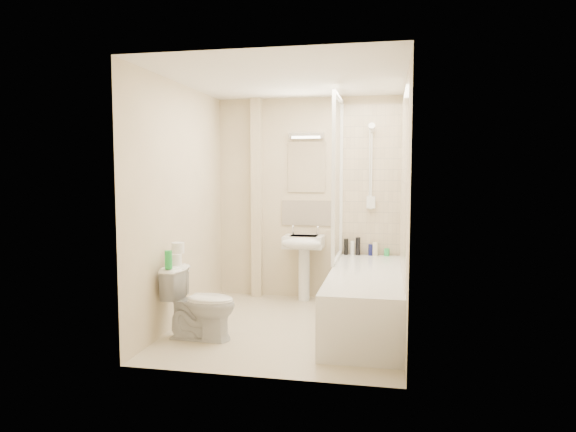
# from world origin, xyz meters

# --- Properties ---
(floor) EXTENTS (2.50, 2.50, 0.00)m
(floor) POSITION_xyz_m (0.00, 0.00, 0.00)
(floor) COLOR beige
(floor) RESTS_ON ground
(wall_back) EXTENTS (2.20, 0.02, 2.40)m
(wall_back) POSITION_xyz_m (0.00, 1.25, 1.20)
(wall_back) COLOR beige
(wall_back) RESTS_ON ground
(wall_left) EXTENTS (0.02, 2.50, 2.40)m
(wall_left) POSITION_xyz_m (-1.10, 0.00, 1.20)
(wall_left) COLOR beige
(wall_left) RESTS_ON ground
(wall_right) EXTENTS (0.02, 2.50, 2.40)m
(wall_right) POSITION_xyz_m (1.10, 0.00, 1.20)
(wall_right) COLOR beige
(wall_right) RESTS_ON ground
(ceiling) EXTENTS (2.20, 2.50, 0.02)m
(ceiling) POSITION_xyz_m (0.00, 0.00, 2.40)
(ceiling) COLOR white
(ceiling) RESTS_ON wall_back
(tile_back) EXTENTS (0.70, 0.01, 1.75)m
(tile_back) POSITION_xyz_m (0.75, 1.24, 1.42)
(tile_back) COLOR beige
(tile_back) RESTS_ON wall_back
(tile_right) EXTENTS (0.01, 2.10, 1.75)m
(tile_right) POSITION_xyz_m (1.09, 0.15, 1.42)
(tile_right) COLOR beige
(tile_right) RESTS_ON wall_right
(pipe_boxing) EXTENTS (0.12, 0.12, 2.40)m
(pipe_boxing) POSITION_xyz_m (-0.62, 1.19, 1.20)
(pipe_boxing) COLOR beige
(pipe_boxing) RESTS_ON ground
(splashback) EXTENTS (0.60, 0.02, 0.30)m
(splashback) POSITION_xyz_m (-0.02, 1.24, 1.03)
(splashback) COLOR beige
(splashback) RESTS_ON wall_back
(mirror) EXTENTS (0.46, 0.01, 0.60)m
(mirror) POSITION_xyz_m (-0.02, 1.24, 1.58)
(mirror) COLOR white
(mirror) RESTS_ON wall_back
(strip_light) EXTENTS (0.42, 0.07, 0.07)m
(strip_light) POSITION_xyz_m (-0.02, 1.22, 1.95)
(strip_light) COLOR silver
(strip_light) RESTS_ON wall_back
(bathtub) EXTENTS (0.70, 2.10, 0.55)m
(bathtub) POSITION_xyz_m (0.75, 0.15, 0.29)
(bathtub) COLOR white
(bathtub) RESTS_ON ground
(shower_screen) EXTENTS (0.04, 0.92, 1.80)m
(shower_screen) POSITION_xyz_m (0.40, 0.80, 1.45)
(shower_screen) COLOR white
(shower_screen) RESTS_ON bathtub
(shower_fixture) EXTENTS (0.10, 0.16, 0.99)m
(shower_fixture) POSITION_xyz_m (0.75, 1.19, 1.55)
(shower_fixture) COLOR white
(shower_fixture) RESTS_ON wall_back
(pedestal_sink) EXTENTS (0.46, 0.44, 0.89)m
(pedestal_sink) POSITION_xyz_m (-0.02, 1.01, 0.62)
(pedestal_sink) COLOR white
(pedestal_sink) RESTS_ON ground
(bottle_black_a) EXTENTS (0.05, 0.05, 0.19)m
(bottle_black_a) POSITION_xyz_m (0.47, 1.16, 0.65)
(bottle_black_a) COLOR black
(bottle_black_a) RESTS_ON bathtub
(bottle_white_a) EXTENTS (0.05, 0.05, 0.17)m
(bottle_white_a) POSITION_xyz_m (0.54, 1.16, 0.63)
(bottle_white_a) COLOR white
(bottle_white_a) RESTS_ON bathtub
(bottle_black_b) EXTENTS (0.05, 0.05, 0.21)m
(bottle_black_b) POSITION_xyz_m (0.61, 1.16, 0.66)
(bottle_black_b) COLOR black
(bottle_black_b) RESTS_ON bathtub
(bottle_blue) EXTENTS (0.05, 0.05, 0.13)m
(bottle_blue) POSITION_xyz_m (0.75, 1.16, 0.62)
(bottle_blue) COLOR #121651
(bottle_blue) RESTS_ON bathtub
(bottle_cream) EXTENTS (0.07, 0.07, 0.16)m
(bottle_cream) POSITION_xyz_m (0.81, 1.16, 0.63)
(bottle_cream) COLOR beige
(bottle_cream) RESTS_ON bathtub
(bottle_green) EXTENTS (0.06, 0.06, 0.09)m
(bottle_green) POSITION_xyz_m (0.94, 1.16, 0.59)
(bottle_green) COLOR green
(bottle_green) RESTS_ON bathtub
(toilet) EXTENTS (0.42, 0.68, 0.66)m
(toilet) POSITION_xyz_m (-0.72, -0.48, 0.33)
(toilet) COLOR white
(toilet) RESTS_ON ground
(toilet_roll_lower) EXTENTS (0.10, 0.10, 0.10)m
(toilet_roll_lower) POSITION_xyz_m (-0.98, -0.42, 0.71)
(toilet_roll_lower) COLOR white
(toilet_roll_lower) RESTS_ON toilet
(toilet_roll_upper) EXTENTS (0.12, 0.12, 0.10)m
(toilet_roll_upper) POSITION_xyz_m (-0.98, -0.37, 0.82)
(toilet_roll_upper) COLOR white
(toilet_roll_upper) RESTS_ON toilet_roll_lower
(green_bottle) EXTENTS (0.07, 0.07, 0.16)m
(green_bottle) POSITION_xyz_m (-0.97, -0.61, 0.74)
(green_bottle) COLOR green
(green_bottle) RESTS_ON toilet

